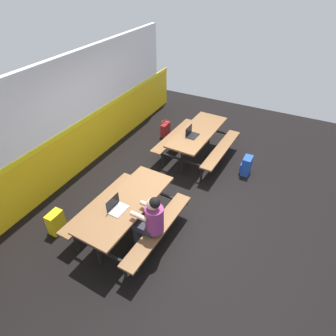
{
  "coord_description": "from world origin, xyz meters",
  "views": [
    {
      "loc": [
        -4.33,
        -2.1,
        4.18
      ],
      "look_at": [
        0.0,
        0.14,
        0.55
      ],
      "focal_mm": 31.14,
      "sensor_mm": 36.0,
      "label": 1
    }
  ],
  "objects_px": {
    "student_nearer": "(150,220)",
    "laptop_dark": "(191,134)",
    "picnic_table_right": "(197,137)",
    "backpack_dark": "(56,222)",
    "satchel_spare": "(246,166)",
    "picnic_table_left": "(127,209)",
    "tote_bag_bright": "(165,129)",
    "laptop_silver": "(116,207)"
  },
  "relations": [
    {
      "from": "picnic_table_left",
      "to": "laptop_dark",
      "type": "height_order",
      "value": "laptop_dark"
    },
    {
      "from": "laptop_silver",
      "to": "backpack_dark",
      "type": "distance_m",
      "value": 1.34
    },
    {
      "from": "student_nearer",
      "to": "backpack_dark",
      "type": "height_order",
      "value": "student_nearer"
    },
    {
      "from": "student_nearer",
      "to": "tote_bag_bright",
      "type": "distance_m",
      "value": 3.94
    },
    {
      "from": "picnic_table_right",
      "to": "picnic_table_left",
      "type": "bearing_deg",
      "value": 177.27
    },
    {
      "from": "laptop_dark",
      "to": "backpack_dark",
      "type": "xyz_separation_m",
      "value": [
        -3.15,
        1.28,
        -0.57
      ]
    },
    {
      "from": "picnic_table_right",
      "to": "satchel_spare",
      "type": "height_order",
      "value": "picnic_table_right"
    },
    {
      "from": "backpack_dark",
      "to": "satchel_spare",
      "type": "xyz_separation_m",
      "value": [
        3.32,
        -2.63,
        0.0
      ]
    },
    {
      "from": "picnic_table_right",
      "to": "tote_bag_bright",
      "type": "bearing_deg",
      "value": 63.5
    },
    {
      "from": "picnic_table_right",
      "to": "laptop_silver",
      "type": "height_order",
      "value": "laptop_silver"
    },
    {
      "from": "laptop_dark",
      "to": "satchel_spare",
      "type": "bearing_deg",
      "value": -82.89
    },
    {
      "from": "laptop_dark",
      "to": "picnic_table_left",
      "type": "bearing_deg",
      "value": 178.08
    },
    {
      "from": "student_nearer",
      "to": "satchel_spare",
      "type": "xyz_separation_m",
      "value": [
        2.86,
        -0.88,
        -0.49
      ]
    },
    {
      "from": "satchel_spare",
      "to": "tote_bag_bright",
      "type": "bearing_deg",
      "value": 74.18
    },
    {
      "from": "picnic_table_left",
      "to": "tote_bag_bright",
      "type": "xyz_separation_m",
      "value": [
        3.43,
        1.05,
        -0.38
      ]
    },
    {
      "from": "laptop_dark",
      "to": "satchel_spare",
      "type": "xyz_separation_m",
      "value": [
        0.17,
        -1.34,
        -0.57
      ]
    },
    {
      "from": "picnic_table_left",
      "to": "student_nearer",
      "type": "distance_m",
      "value": 0.58
    },
    {
      "from": "picnic_table_right",
      "to": "laptop_silver",
      "type": "distance_m",
      "value": 3.07
    },
    {
      "from": "student_nearer",
      "to": "laptop_silver",
      "type": "xyz_separation_m",
      "value": [
        -0.08,
        0.6,
        0.08
      ]
    },
    {
      "from": "laptop_dark",
      "to": "satchel_spare",
      "type": "relative_size",
      "value": 0.75
    },
    {
      "from": "tote_bag_bright",
      "to": "student_nearer",
      "type": "bearing_deg",
      "value": -155.8
    },
    {
      "from": "laptop_dark",
      "to": "tote_bag_bright",
      "type": "bearing_deg",
      "value": 52.6
    },
    {
      "from": "picnic_table_left",
      "to": "laptop_dark",
      "type": "bearing_deg",
      "value": -1.92
    },
    {
      "from": "picnic_table_right",
      "to": "backpack_dark",
      "type": "bearing_deg",
      "value": 158.76
    },
    {
      "from": "picnic_table_right",
      "to": "student_nearer",
      "type": "xyz_separation_m",
      "value": [
        -2.97,
        -0.42,
        0.13
      ]
    },
    {
      "from": "backpack_dark",
      "to": "tote_bag_bright",
      "type": "bearing_deg",
      "value": -2.1
    },
    {
      "from": "picnic_table_right",
      "to": "backpack_dark",
      "type": "height_order",
      "value": "picnic_table_right"
    },
    {
      "from": "picnic_table_right",
      "to": "satchel_spare",
      "type": "relative_size",
      "value": 4.57
    },
    {
      "from": "picnic_table_right",
      "to": "student_nearer",
      "type": "bearing_deg",
      "value": -172.04
    },
    {
      "from": "picnic_table_right",
      "to": "tote_bag_bright",
      "type": "distance_m",
      "value": 1.38
    },
    {
      "from": "picnic_table_right",
      "to": "laptop_dark",
      "type": "distance_m",
      "value": 0.35
    },
    {
      "from": "laptop_silver",
      "to": "laptop_dark",
      "type": "xyz_separation_m",
      "value": [
        2.78,
        -0.13,
        0.0
      ]
    },
    {
      "from": "student_nearer",
      "to": "backpack_dark",
      "type": "distance_m",
      "value": 1.87
    },
    {
      "from": "laptop_silver",
      "to": "backpack_dark",
      "type": "height_order",
      "value": "laptop_silver"
    },
    {
      "from": "student_nearer",
      "to": "laptop_dark",
      "type": "height_order",
      "value": "student_nearer"
    },
    {
      "from": "student_nearer",
      "to": "laptop_dark",
      "type": "distance_m",
      "value": 2.74
    },
    {
      "from": "student_nearer",
      "to": "backpack_dark",
      "type": "bearing_deg",
      "value": 104.71
    },
    {
      "from": "student_nearer",
      "to": "backpack_dark",
      "type": "xyz_separation_m",
      "value": [
        -0.46,
        1.75,
        -0.49
      ]
    },
    {
      "from": "laptop_dark",
      "to": "backpack_dark",
      "type": "bearing_deg",
      "value": 157.84
    },
    {
      "from": "satchel_spare",
      "to": "student_nearer",
      "type": "bearing_deg",
      "value": 163.0
    },
    {
      "from": "picnic_table_left",
      "to": "student_nearer",
      "type": "height_order",
      "value": "student_nearer"
    },
    {
      "from": "picnic_table_left",
      "to": "picnic_table_right",
      "type": "relative_size",
      "value": 1.0
    }
  ]
}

